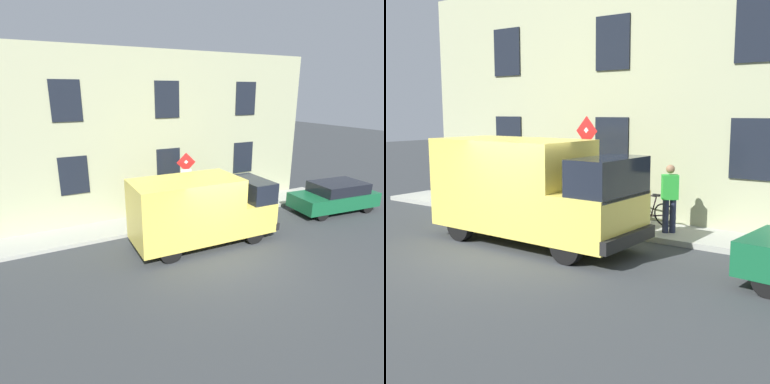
% 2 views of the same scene
% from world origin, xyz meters
% --- Properties ---
extents(ground_plane, '(80.00, 80.00, 0.00)m').
position_xyz_m(ground_plane, '(0.00, 0.00, 0.00)').
color(ground_plane, '#34373A').
extents(sidewalk_slab, '(1.72, 16.59, 0.14)m').
position_xyz_m(sidewalk_slab, '(3.96, 0.00, 0.07)').
color(sidewalk_slab, '#A3A599').
rests_on(sidewalk_slab, ground_plane).
extents(building_facade, '(0.75, 14.59, 7.04)m').
position_xyz_m(building_facade, '(5.16, 0.00, 3.52)').
color(building_facade, '#A9AD86').
rests_on(building_facade, ground_plane).
extents(sign_post_stacked, '(0.19, 0.55, 2.79)m').
position_xyz_m(sign_post_stacked, '(3.31, -0.14, 2.02)').
color(sign_post_stacked, '#474C47').
rests_on(sign_post_stacked, sidewalk_slab).
extents(delivery_van, '(2.14, 5.38, 2.50)m').
position_xyz_m(delivery_van, '(1.40, 0.19, 1.33)').
color(delivery_van, '#ECD354').
rests_on(delivery_van, ground_plane).
extents(bicycle_black, '(0.46, 1.72, 0.89)m').
position_xyz_m(bicycle_black, '(4.27, -1.48, 0.51)').
color(bicycle_black, black).
rests_on(bicycle_black, sidewalk_slab).
extents(bicycle_purple, '(0.46, 1.71, 0.89)m').
position_xyz_m(bicycle_purple, '(4.27, -0.44, 0.51)').
color(bicycle_purple, black).
rests_on(bicycle_purple, sidewalk_slab).
extents(bicycle_red, '(0.46, 1.71, 0.89)m').
position_xyz_m(bicycle_red, '(4.27, 0.60, 0.51)').
color(bicycle_red, black).
rests_on(bicycle_red, sidewalk_slab).
extents(pedestrian, '(0.45, 0.48, 1.72)m').
position_xyz_m(pedestrian, '(3.75, -2.34, 1.07)').
color(pedestrian, '#262B47').
rests_on(pedestrian, sidewalk_slab).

